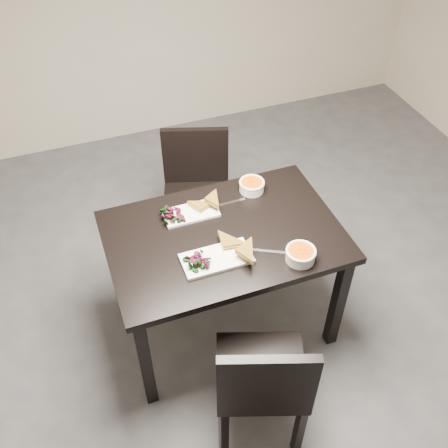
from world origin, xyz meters
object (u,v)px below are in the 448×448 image
object	(u,v)px
table	(224,247)
soup_bowl_far	(252,185)
chair_far	(196,187)
plate_near	(217,259)
plate_far	(191,213)
chair_near	(263,381)
soup_bowl_near	(301,254)

from	to	relation	value
table	soup_bowl_far	world-z (taller)	soup_bowl_far
chair_far	plate_near	size ratio (longest dim) A/B	2.48
chair_far	plate_far	bearing A→B (deg)	-92.26
chair_far	plate_far	distance (m)	0.61
chair_near	plate_far	xyz separation A→B (m)	(-0.05, 0.90, 0.27)
plate_near	soup_bowl_near	distance (m)	0.41
plate_near	plate_far	world-z (taller)	plate_near
chair_near	chair_far	size ratio (longest dim) A/B	1.00
table	soup_bowl_far	distance (m)	0.40
chair_far	plate_near	bearing A→B (deg)	-83.14
plate_far	soup_bowl_far	distance (m)	0.39
plate_near	soup_bowl_far	world-z (taller)	soup_bowl_far
table	chair_far	xyz separation A→B (m)	(0.07, 0.71, -0.17)
table	soup_bowl_far	bearing A→B (deg)	45.80
table	chair_near	size ratio (longest dim) A/B	1.41
plate_near	soup_bowl_far	distance (m)	0.56
chair_near	plate_far	bearing A→B (deg)	112.22
soup_bowl_near	plate_near	bearing A→B (deg)	160.21
chair_near	soup_bowl_near	bearing A→B (deg)	68.02
chair_near	plate_far	distance (m)	0.94
table	plate_far	xyz separation A→B (m)	(-0.11, 0.20, 0.11)
plate_near	soup_bowl_near	bearing A→B (deg)	-19.79
chair_near	plate_far	size ratio (longest dim) A/B	2.92
chair_far	soup_bowl_far	world-z (taller)	chair_far
table	soup_bowl_near	distance (m)	0.43
chair_far	soup_bowl_near	bearing A→B (deg)	-60.20
plate_near	plate_far	distance (m)	0.36
table	chair_near	xyz separation A→B (m)	(-0.07, -0.70, -0.17)
soup_bowl_near	soup_bowl_far	bearing A→B (deg)	92.36
table	plate_far	distance (m)	0.25
table	soup_bowl_near	world-z (taller)	soup_bowl_near
soup_bowl_far	table	bearing A→B (deg)	-134.20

